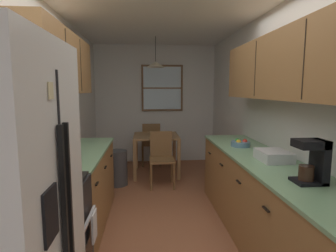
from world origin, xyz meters
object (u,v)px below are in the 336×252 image
Objects in this scene: dining_chair_far at (151,142)px; coffee_maker at (314,161)px; microwave_over_range at (14,74)px; dining_chair_near at (162,156)px; trash_bin at (117,168)px; stove_range at (42,242)px; fruit_bowl at (240,143)px; dining_table at (156,142)px; storage_canister at (58,156)px; table_serving_bowl at (159,134)px; dish_rack at (273,156)px.

coffee_maker is at bearing -73.26° from dining_chair_far.
microwave_over_range is 0.64× the size of dining_chair_near.
microwave_over_range is 0.98× the size of trash_bin.
coffee_maker reaches higher than stove_range.
dining_chair_far is at bearing 63.28° from trash_bin.
fruit_bowl is at bearing 93.43° from coffee_maker.
fruit_bowl is (0.91, -1.20, 0.44)m from dining_chair_near.
dining_table is at bearing 39.49° from trash_bin.
dining_chair_near is at bearing 62.27° from storage_canister.
table_serving_bowl is at bearing -2.14° from dining_table.
dish_rack is at bearing 2.36° from storage_canister.
table_serving_bowl is (0.14, -0.63, 0.28)m from dining_chair_far.
dining_table is 2.45× the size of dish_rack.
microwave_over_range is 2.35m from dish_rack.
dining_table is (0.97, 3.09, 0.15)m from stove_range.
dish_rack reaches higher than dining_chair_near.
microwave_over_range is 1.69× the size of dish_rack.
dining_chair_near is (1.04, 2.46, 0.03)m from stove_range.
stove_range reaches higher than dining_table.
dish_rack is at bearing -48.43° from trash_bin.
dining_chair_near reaches higher than dining_table.
table_serving_bowl is at bearing 71.53° from stove_range.
storage_canister is at bearing -111.71° from table_serving_bowl.
trash_bin is at bearing -116.72° from dining_chair_far.
trash_bin is (-0.59, -1.18, -0.21)m from dining_chair_far.
dining_chair_far is 1.53× the size of trash_bin.
table_serving_bowl is (1.14, 3.09, -0.92)m from microwave_over_range.
dining_table is 3.38m from coffee_maker.
trash_bin is at bearing 174.74° from dining_chair_near.
fruit_bowl is 2.04m from table_serving_bowl.
microwave_over_range is 2.71× the size of storage_canister.
dining_table is at bearing 108.50° from coffee_maker.
fruit_bowl reaches higher than dining_chair_far.
storage_canister is (0.11, 0.48, -0.70)m from microwave_over_range.
dish_rack is at bearing -62.16° from dining_chair_near.
dining_table is 2.81m from storage_canister.
dining_table is at bearing 177.86° from table_serving_bowl.
microwave_over_range is 3.44m from dining_table.
dining_table is at bearing 72.59° from stove_range.
fruit_bowl is (1.06, -2.44, 0.44)m from dining_chair_far.
dining_chair_near is at bearing 127.33° from fruit_bowl.
storage_canister reaches higher than dish_rack.
dining_table is at bearing 69.50° from storage_canister.
fruit_bowl reaches higher than trash_bin.
coffee_maker reaches higher than trash_bin.
fruit_bowl is at bearing 97.23° from dish_rack.
trash_bin is 1.72× the size of dish_rack.
table_serving_bowl is at bearing 36.91° from trash_bin.
table_serving_bowl is at bearing 69.66° from microwave_over_range.
stove_range is 4.71× the size of fruit_bowl.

